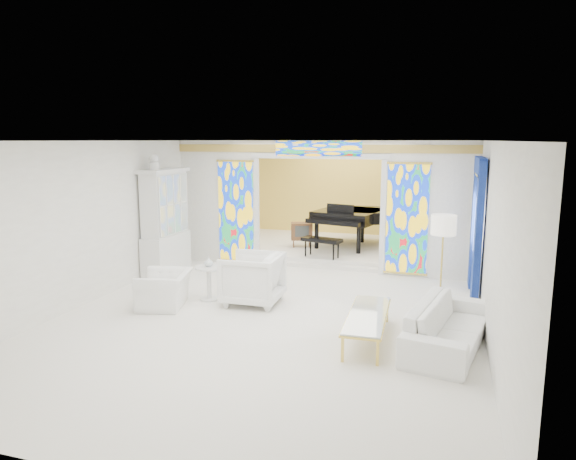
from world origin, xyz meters
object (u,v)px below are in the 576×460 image
(armchair_right, at_px, (252,279))
(coffee_table, at_px, (367,316))
(china_cabinet, at_px, (165,223))
(sofa, at_px, (448,325))
(grand_piano, at_px, (356,216))
(armchair_left, at_px, (165,289))
(tv_console, at_px, (302,231))

(armchair_right, relative_size, coffee_table, 0.55)
(china_cabinet, bearing_deg, coffee_table, -28.01)
(sofa, bearing_deg, grand_piano, 33.21)
(china_cabinet, relative_size, grand_piano, 0.87)
(sofa, distance_m, grand_piano, 6.55)
(armchair_left, height_order, armchair_right, armchair_right)
(coffee_table, relative_size, grand_piano, 0.61)
(china_cabinet, relative_size, coffee_table, 1.44)
(china_cabinet, bearing_deg, armchair_left, -60.58)
(grand_piano, bearing_deg, china_cabinet, -123.50)
(tv_console, bearing_deg, sofa, -73.68)
(armchair_left, distance_m, sofa, 4.98)
(armchair_left, distance_m, armchair_right, 1.61)
(china_cabinet, xyz_separation_m, armchair_right, (2.68, -1.49, -0.69))
(coffee_table, relative_size, tv_console, 2.91)
(grand_piano, xyz_separation_m, tv_console, (-1.36, -0.57, -0.39))
(armchair_right, height_order, coffee_table, armchair_right)
(armchair_left, height_order, sofa, sofa)
(tv_console, bearing_deg, china_cabinet, -147.56)
(china_cabinet, xyz_separation_m, armchair_left, (1.21, -2.14, -0.85))
(armchair_right, bearing_deg, grand_piano, 165.77)
(china_cabinet, xyz_separation_m, grand_piano, (3.75, 3.48, -0.18))
(grand_piano, height_order, tv_console, grand_piano)
(china_cabinet, relative_size, armchair_right, 2.60)
(china_cabinet, height_order, tv_console, china_cabinet)
(grand_piano, relative_size, tv_console, 4.80)
(china_cabinet, height_order, coffee_table, china_cabinet)
(grand_piano, bearing_deg, tv_console, -143.80)
(armchair_left, height_order, coffee_table, armchair_left)
(sofa, distance_m, coffee_table, 1.18)
(sofa, distance_m, tv_console, 6.66)
(china_cabinet, distance_m, armchair_left, 2.60)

